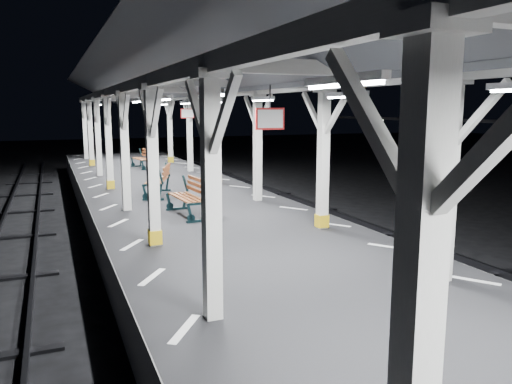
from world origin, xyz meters
TOP-DOWN VIEW (x-y plane):
  - ground at (0.00, 0.00)m, footprint 120.00×120.00m
  - platform at (0.00, 0.00)m, footprint 6.00×50.00m
  - hazard_stripes_left at (-2.45, 0.00)m, footprint 1.00×48.00m
  - hazard_stripes_right at (2.45, 0.00)m, footprint 1.00×48.00m
  - track_right at (5.00, 0.00)m, footprint 2.20×60.00m
  - canopy at (0.00, -0.02)m, footprint 5.40×49.00m
  - bench_mid at (-0.50, 4.62)m, footprint 0.82×1.88m
  - bench_far at (-0.62, 8.04)m, footprint 1.27×2.00m
  - bench_extra at (0.26, 16.11)m, footprint 0.87×1.76m

SIDE VIEW (x-z plane):
  - ground at x=0.00m, z-range 0.00..0.00m
  - track_right at x=5.00m, z-range 0.00..0.16m
  - platform at x=0.00m, z-range 0.00..1.00m
  - hazard_stripes_left at x=-2.45m, z-range 1.00..1.01m
  - hazard_stripes_right at x=2.45m, z-range 1.00..1.01m
  - bench_extra at x=0.26m, z-range 1.03..1.94m
  - bench_mid at x=-0.50m, z-range 1.03..2.03m
  - bench_far at x=-0.62m, z-range 1.03..2.05m
  - canopy at x=0.00m, z-range 2.23..6.88m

